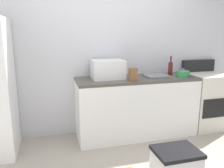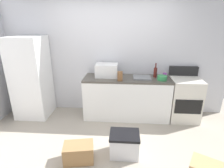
% 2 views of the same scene
% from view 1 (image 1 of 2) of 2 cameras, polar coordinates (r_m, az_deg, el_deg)
% --- Properties ---
extents(wall_back, '(5.00, 0.10, 2.60)m').
position_cam_1_polar(wall_back, '(3.58, -0.15, 8.66)').
color(wall_back, silver).
rests_on(wall_back, ground_plane).
extents(kitchen_counter, '(1.80, 0.60, 0.90)m').
position_cam_1_polar(kitchen_counter, '(3.51, 6.11, -5.65)').
color(kitchen_counter, white).
rests_on(kitchen_counter, ground_plane).
extents(stove_oven, '(0.60, 0.61, 1.10)m').
position_cam_1_polar(stove_oven, '(4.10, 22.20, -3.63)').
color(stove_oven, silver).
rests_on(stove_oven, ground_plane).
extents(microwave, '(0.46, 0.34, 0.27)m').
position_cam_1_polar(microwave, '(3.31, -1.06, 3.71)').
color(microwave, white).
rests_on(microwave, kitchen_counter).
extents(sink_basin, '(0.36, 0.32, 0.03)m').
position_cam_1_polar(sink_basin, '(3.52, 11.00, 2.04)').
color(sink_basin, slate).
rests_on(sink_basin, kitchen_counter).
extents(wine_bottle, '(0.07, 0.07, 0.30)m').
position_cam_1_polar(wine_bottle, '(3.71, 14.39, 3.89)').
color(wine_bottle, '#591E19').
rests_on(wine_bottle, kitchen_counter).
extents(coffee_mug, '(0.08, 0.08, 0.10)m').
position_cam_1_polar(coffee_mug, '(3.80, 17.03, 3.02)').
color(coffee_mug, purple).
rests_on(coffee_mug, kitchen_counter).
extents(knife_block, '(0.10, 0.10, 0.18)m').
position_cam_1_polar(knife_block, '(3.16, 5.26, 2.39)').
color(knife_block, brown).
rests_on(knife_block, kitchen_counter).
extents(mixing_bowl, '(0.19, 0.19, 0.09)m').
position_cam_1_polar(mixing_bowl, '(3.62, 17.31, 2.46)').
color(mixing_bowl, '#338C4C').
rests_on(mixing_bowl, kitchen_counter).
extents(storage_bin, '(0.46, 0.36, 0.38)m').
position_cam_1_polar(storage_bin, '(2.61, 15.63, -19.19)').
color(storage_bin, silver).
rests_on(storage_bin, ground_plane).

